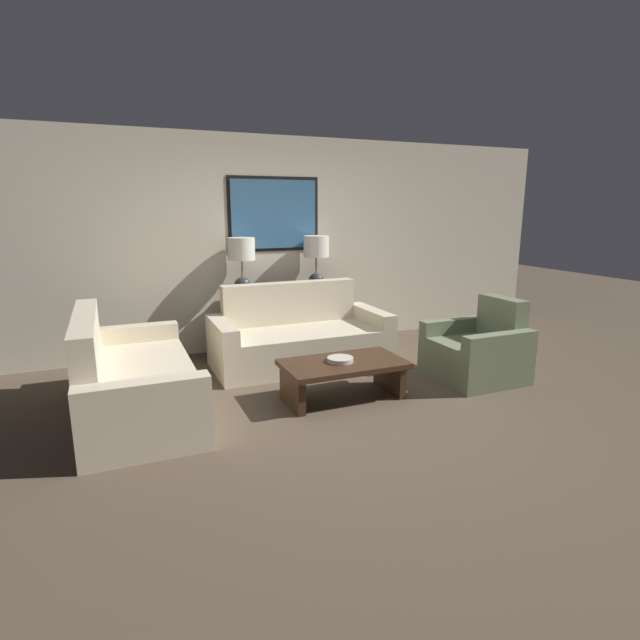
% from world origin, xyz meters
% --- Properties ---
extents(ground_plane, '(20.00, 20.00, 0.00)m').
position_xyz_m(ground_plane, '(0.00, 0.00, 0.00)').
color(ground_plane, brown).
extents(back_wall, '(8.17, 0.12, 2.65)m').
position_xyz_m(back_wall, '(0.00, 2.37, 1.33)').
color(back_wall, beige).
rests_on(back_wall, ground_plane).
extents(console_table, '(1.43, 0.37, 0.73)m').
position_xyz_m(console_table, '(0.00, 2.11, 0.37)').
color(console_table, '#332319').
rests_on(console_table, ground_plane).
extents(table_lamp_left, '(0.32, 0.32, 0.70)m').
position_xyz_m(table_lamp_left, '(-0.48, 2.11, 1.19)').
color(table_lamp_left, '#333338').
rests_on(table_lamp_left, console_table).
extents(table_lamp_right, '(0.32, 0.32, 0.70)m').
position_xyz_m(table_lamp_right, '(0.48, 2.11, 1.19)').
color(table_lamp_right, '#333338').
rests_on(table_lamp_right, console_table).
extents(couch_by_back_wall, '(2.00, 0.94, 0.91)m').
position_xyz_m(couch_by_back_wall, '(0.00, 1.46, 0.29)').
color(couch_by_back_wall, beige).
rests_on(couch_by_back_wall, ground_plane).
extents(couch_by_side, '(0.94, 2.00, 0.91)m').
position_xyz_m(couch_by_side, '(-1.87, 0.69, 0.29)').
color(couch_by_side, beige).
rests_on(couch_by_side, ground_plane).
extents(coffee_table, '(1.15, 0.65, 0.37)m').
position_xyz_m(coffee_table, '(-0.00, 0.27, 0.27)').
color(coffee_table, '#3D2616').
rests_on(coffee_table, ground_plane).
extents(decorative_bowl, '(0.25, 0.25, 0.04)m').
position_xyz_m(decorative_bowl, '(-0.03, 0.27, 0.39)').
color(decorative_bowl, beige).
rests_on(decorative_bowl, coffee_table).
extents(armchair_near_back_wall, '(0.84, 0.86, 0.86)m').
position_xyz_m(armchair_near_back_wall, '(1.56, 0.24, 0.29)').
color(armchair_near_back_wall, '#707A5B').
rests_on(armchair_near_back_wall, ground_plane).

